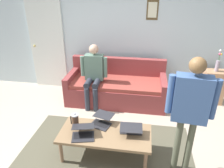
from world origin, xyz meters
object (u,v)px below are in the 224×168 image
laptop_left (102,121)px  laptop_center (131,129)px  side_shelf (213,87)px  interior_door (48,46)px  person_seated (94,72)px  laptop_right (83,133)px  coffee_table (105,135)px  french_press (75,121)px  person_standing (191,104)px  couch (116,88)px  flower_vase (218,63)px

laptop_left → laptop_center: bearing=165.3°
side_shelf → interior_door: bearing=-3.8°
laptop_center → person_seated: (0.87, -1.37, 0.27)m
interior_door → laptop_right: (-1.49, 2.30, -0.57)m
coffee_table → french_press: french_press is taller
person_standing → french_press: bearing=-7.1°
couch → french_press: 1.67m
laptop_center → laptop_right: laptop_right is taller
laptop_left → laptop_right: 0.38m
laptop_left → laptop_center: size_ratio=1.18×
french_press → person_standing: size_ratio=0.15×
interior_door → laptop_left: size_ratio=5.05×
laptop_right → side_shelf: side_shelf is taller
interior_door → laptop_right: bearing=122.9°
laptop_right → french_press: french_press is taller
laptop_left → french_press: (0.37, 0.13, 0.06)m
laptop_center → person_seated: 1.65m
side_shelf → couch: bearing=7.2°
interior_door → french_press: 2.54m
side_shelf → laptop_left: bearing=40.1°
laptop_right → person_standing: 1.49m
laptop_center → person_standing: bearing=163.8°
couch → person_standing: bearing=122.2°
laptop_right → flower_vase: (-2.27, -2.05, 0.43)m
flower_vase → person_standing: person_standing is taller
interior_door → laptop_left: 2.66m
couch → french_press: size_ratio=8.60×
couch → french_press: bearing=76.2°
laptop_left → laptop_center: (-0.46, 0.12, 0.00)m
laptop_left → laptop_center: 0.47m
couch → person_seated: 0.65m
laptop_center → person_standing: 0.94m
side_shelf → flower_vase: flower_vase is taller
interior_door → laptop_center: bearing=135.6°
couch → laptop_center: size_ratio=6.01×
couch → laptop_left: bearing=89.1°
coffee_table → french_press: (0.46, -0.07, 0.15)m
coffee_table → person_standing: person_standing is taller
flower_vase → couch: bearing=7.2°
laptop_right → person_standing: size_ratio=0.23×
interior_door → flower_vase: 3.76m
french_press → person_seated: (0.04, -1.38, 0.21)m
french_press → person_standing: 1.63m
laptop_center → flower_vase: flower_vase is taller
laptop_center → flower_vase: bearing=-130.9°
laptop_right → coffee_table: bearing=-158.8°
flower_vase → coffee_table: bearing=44.5°
laptop_center → person_seated: bearing=-57.6°
interior_door → person_seated: (-1.28, 0.73, -0.30)m
laptop_right → french_press: bearing=-47.4°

